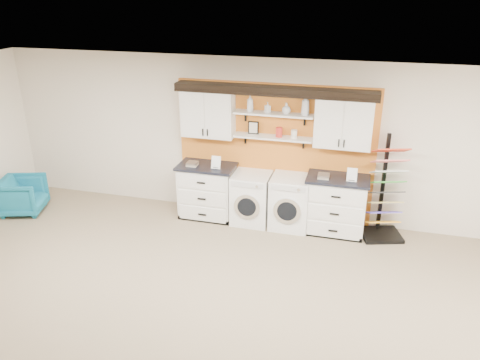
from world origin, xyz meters
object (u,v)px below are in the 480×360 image
(base_cabinet_left, at_px, (207,191))
(washer, at_px, (252,198))
(dryer, at_px, (290,202))
(sample_rack, at_px, (384,206))
(armchair, at_px, (23,195))
(base_cabinet_right, at_px, (336,205))

(base_cabinet_left, bearing_deg, washer, -0.24)
(base_cabinet_left, distance_m, dryer, 1.50)
(sample_rack, height_order, armchair, sample_rack)
(washer, height_order, sample_rack, sample_rack)
(sample_rack, distance_m, armchair, 6.38)
(dryer, xyz_separation_m, sample_rack, (1.53, 0.04, 0.09))
(base_cabinet_right, relative_size, sample_rack, 0.58)
(sample_rack, bearing_deg, base_cabinet_left, 163.63)
(base_cabinet_right, bearing_deg, sample_rack, 2.67)
(base_cabinet_left, relative_size, washer, 1.12)
(base_cabinet_right, distance_m, sample_rack, 0.76)
(washer, bearing_deg, dryer, -0.00)
(base_cabinet_right, distance_m, dryer, 0.77)
(base_cabinet_left, distance_m, base_cabinet_right, 2.26)
(washer, bearing_deg, sample_rack, 1.01)
(base_cabinet_left, bearing_deg, armchair, -167.29)
(dryer, relative_size, armchair, 1.25)
(dryer, bearing_deg, base_cabinet_left, 179.87)
(armchair, bearing_deg, washer, -97.30)
(base_cabinet_right, height_order, washer, base_cabinet_right)
(washer, xyz_separation_m, sample_rack, (2.21, 0.04, 0.10))
(sample_rack, bearing_deg, dryer, 164.41)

